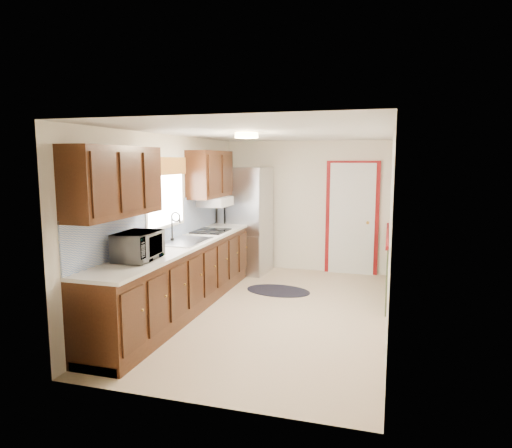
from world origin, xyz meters
The scene contains 8 objects.
room_shell centered at (0.00, 0.00, 1.20)m, with size 3.20×5.20×2.52m.
kitchen_run centered at (-1.24, -0.29, 0.81)m, with size 0.63×4.00×2.20m.
back_wall_trim centered at (0.99, 2.21, 0.89)m, with size 1.12×2.30×2.08m.
ceiling_fixture centered at (-0.30, -0.20, 2.36)m, with size 0.30×0.30×0.06m, color #FFD88C.
microwave centered at (-1.20, -1.39, 1.13)m, with size 0.57×0.32×0.39m, color white.
refrigerator centered at (-1.02, 2.05, 0.96)m, with size 0.85×0.83×1.93m.
rug centered at (-0.15, 0.97, 0.01)m, with size 1.03×0.66×0.01m, color black.
cooktop centered at (-1.19, 0.75, 0.95)m, with size 0.49×0.58×0.02m, color black.
Camera 1 is at (1.47, -5.83, 2.05)m, focal length 32.00 mm.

